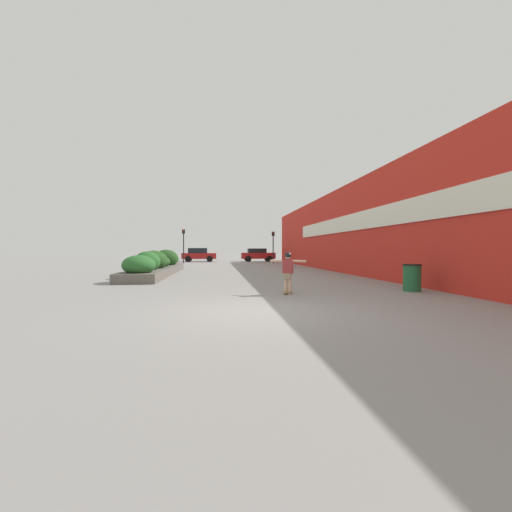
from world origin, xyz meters
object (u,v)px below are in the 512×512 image
Objects in this scene: car_center_right at (258,255)px; traffic_light_left at (184,240)px; trash_bin at (412,278)px; car_leftmost at (334,255)px; skateboard at (288,292)px; skateboarder at (288,267)px; traffic_light_right at (273,242)px; car_center_left at (199,255)px.

traffic_light_left is (-8.24, -4.45, 1.57)m from car_center_right.
car_leftmost is (7.97, 30.67, 0.29)m from trash_bin.
traffic_light_left is at bearing -72.38° from car_leftmost.
skateboard is 0.51× the size of skateboarder.
trash_bin is 26.97m from traffic_light_left.
skateboard is at bearing -77.11° from traffic_light_left.
car_center_right is (-9.85, -1.30, 0.07)m from car_leftmost.
skateboarder is 0.38× the size of traffic_light_right.
car_center_right is at bearing 93.66° from trash_bin.
skateboarder reaches higher than skateboard.
car_center_left is (-4.46, 30.09, 0.78)m from skateboard.
car_center_left reaches higher than skateboarder.
car_center_left is (-4.46, 30.09, -0.01)m from skateboarder.
skateboarder is at bearing 8.43° from car_center_left.
traffic_light_right is at bearing -0.49° from traffic_light_left.
car_center_right is (2.49, 29.58, 0.76)m from skateboard.
car_center_left is (-8.82, 29.88, 0.38)m from trash_bin.
car_center_right is at bearing 109.64° from skateboarder.
car_center_right is 1.19× the size of traffic_light_right.
traffic_light_right is (8.07, -5.04, 1.44)m from car_center_left.
traffic_light_right reaches higher than car_center_right.
trash_bin is 31.16m from car_center_left.
skateboard is 33.25m from car_leftmost.
trash_bin is at bearing 3.66° from car_center_right.
skateboarder is 29.68m from car_center_right.
skateboarder is 4.38m from trash_bin.
car_leftmost is 1.09× the size of car_center_left.
traffic_light_left is at bearing -14.60° from car_center_left.
traffic_light_right reaches higher than car_center_left.
car_leftmost reaches higher than trash_bin.
traffic_light_right is (9.37, -0.08, -0.12)m from traffic_light_left.
skateboarder is (0.00, -0.00, 0.78)m from skateboard.
skateboard is 25.89m from traffic_light_left.
traffic_light_right reaches higher than trash_bin.
skateboard is 0.19× the size of traffic_light_right.
traffic_light_left reaches higher than skateboarder.
traffic_light_left is at bearing 127.33° from skateboarder.
car_center_right is 1.13× the size of traffic_light_left.
skateboarder is at bearing -77.11° from traffic_light_left.
car_center_right is (2.49, 29.58, -0.02)m from skateboarder.
car_leftmost is 19.04m from traffic_light_left.
skateboard is at bearing -4.80° from car_center_right.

